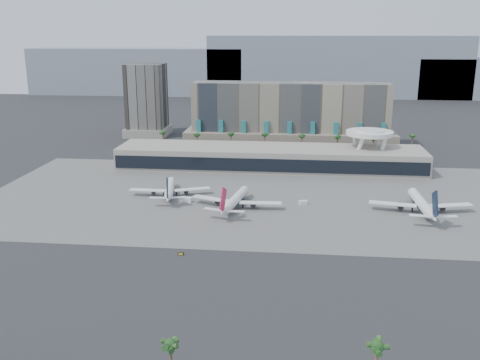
# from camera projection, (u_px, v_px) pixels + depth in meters

# --- Properties ---
(ground) EXTENTS (900.00, 900.00, 0.00)m
(ground) POSITION_uv_depth(u_px,v_px,m) (254.00, 241.00, 196.42)
(ground) COLOR #232326
(ground) RESTS_ON ground
(apron_pad) EXTENTS (260.00, 130.00, 0.06)m
(apron_pad) POSITION_uv_depth(u_px,v_px,m) (264.00, 197.00, 249.11)
(apron_pad) COLOR #5B5B59
(apron_pad) RESTS_ON ground
(mountain_ridge) EXTENTS (680.00, 60.00, 70.00)m
(mountain_ridge) POSITION_uv_depth(u_px,v_px,m) (309.00, 70.00, 635.99)
(mountain_ridge) COLOR gray
(mountain_ridge) RESTS_ON ground
(hotel) EXTENTS (140.00, 30.00, 42.00)m
(hotel) POSITION_uv_depth(u_px,v_px,m) (290.00, 121.00, 358.04)
(hotel) COLOR gray
(hotel) RESTS_ON ground
(office_tower) EXTENTS (30.00, 30.00, 52.00)m
(office_tower) POSITION_uv_depth(u_px,v_px,m) (147.00, 104.00, 391.46)
(office_tower) COLOR black
(office_tower) RESTS_ON ground
(terminal) EXTENTS (170.00, 32.50, 14.50)m
(terminal) POSITION_uv_depth(u_px,v_px,m) (270.00, 157.00, 299.93)
(terminal) COLOR #A69D92
(terminal) RESTS_ON ground
(saucer_structure) EXTENTS (26.00, 26.00, 21.89)m
(saucer_structure) POSITION_uv_depth(u_px,v_px,m) (369.00, 136.00, 297.11)
(saucer_structure) COLOR white
(saucer_structure) RESTS_ON ground
(palm_row) EXTENTS (157.80, 2.80, 13.10)m
(palm_row) POSITION_uv_depth(u_px,v_px,m) (284.00, 138.00, 331.85)
(palm_row) COLOR brown
(palm_row) RESTS_ON ground
(airliner_left) EXTENTS (37.58, 39.01, 13.56)m
(airliner_left) POSITION_uv_depth(u_px,v_px,m) (170.00, 189.00, 249.58)
(airliner_left) COLOR white
(airliner_left) RESTS_ON ground
(airliner_centre) EXTENTS (40.19, 41.70, 14.48)m
(airliner_centre) POSITION_uv_depth(u_px,v_px,m) (235.00, 200.00, 232.51)
(airliner_centre) COLOR white
(airliner_centre) RESTS_ON ground
(airliner_right) EXTENTS (43.90, 45.19, 15.60)m
(airliner_right) POSITION_uv_depth(u_px,v_px,m) (422.00, 204.00, 226.45)
(airliner_right) COLOR white
(airliner_right) RESTS_ON ground
(service_vehicle_a) EXTENTS (4.72, 2.98, 2.14)m
(service_vehicle_a) POSITION_uv_depth(u_px,v_px,m) (187.00, 200.00, 241.32)
(service_vehicle_a) COLOR white
(service_vehicle_a) RESTS_ON ground
(service_vehicle_b) EXTENTS (4.04, 3.05, 1.84)m
(service_vehicle_b) POSITION_uv_depth(u_px,v_px,m) (303.00, 203.00, 237.45)
(service_vehicle_b) COLOR silver
(service_vehicle_b) RESTS_ON ground
(taxiway_sign) EXTENTS (2.11, 0.93, 0.96)m
(taxiway_sign) POSITION_uv_depth(u_px,v_px,m) (181.00, 254.00, 183.82)
(taxiway_sign) COLOR black
(taxiway_sign) RESTS_ON ground
(near_palm_a) EXTENTS (6.00, 6.00, 10.13)m
(near_palm_a) POSITION_uv_depth(u_px,v_px,m) (171.00, 350.00, 116.23)
(near_palm_a) COLOR brown
(near_palm_a) RESTS_ON ground
(near_palm_b) EXTENTS (6.00, 6.00, 13.06)m
(near_palm_b) POSITION_uv_depth(u_px,v_px,m) (377.00, 353.00, 110.49)
(near_palm_b) COLOR brown
(near_palm_b) RESTS_ON ground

